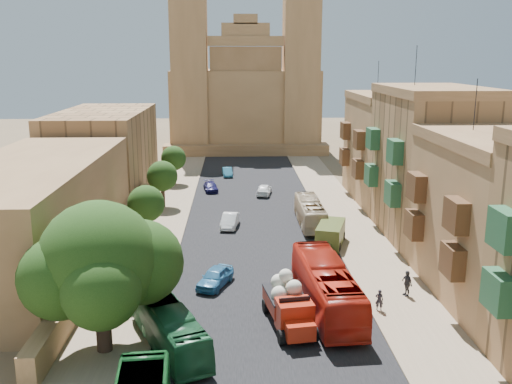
{
  "coord_description": "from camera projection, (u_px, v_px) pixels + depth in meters",
  "views": [
    {
      "loc": [
        -1.96,
        -25.99,
        16.39
      ],
      "look_at": [
        0.0,
        26.0,
        4.0
      ],
      "focal_mm": 40.0,
      "sensor_mm": 36.0,
      "label": 1
    }
  ],
  "objects": [
    {
      "name": "road_surface",
      "position": [
        255.0,
        221.0,
        58.29
      ],
      "size": [
        14.0,
        140.0,
        0.01
      ],
      "primitive_type": "cube",
      "color": "black",
      "rests_on": "ground"
    },
    {
      "name": "car_white_b",
      "position": [
        264.0,
        190.0,
        69.1
      ],
      "size": [
        2.25,
        4.16,
        1.34
      ],
      "primitive_type": "imported",
      "rotation": [
        0.0,
        0.0,
        2.96
      ],
      "color": "white",
      "rests_on": "ground"
    },
    {
      "name": "olive_pickup",
      "position": [
        331.0,
        234.0,
        50.69
      ],
      "size": [
        3.39,
        5.17,
        1.97
      ],
      "color": "#414C1C",
      "rests_on": "ground"
    },
    {
      "name": "pedestrian_c",
      "position": [
        407.0,
        283.0,
        39.9
      ],
      "size": [
        0.77,
        1.17,
        1.85
      ],
      "primitive_type": "imported",
      "rotation": [
        0.0,
        0.0,
        5.03
      ],
      "color": "#343438",
      "rests_on": "ground"
    },
    {
      "name": "sidewalk_west",
      "position": [
        161.0,
        222.0,
        57.94
      ],
      "size": [
        5.0,
        140.0,
        0.01
      ],
      "primitive_type": "cube",
      "color": "#877258",
      "rests_on": "ground"
    },
    {
      "name": "street_tree_d",
      "position": [
        174.0,
        158.0,
        74.64
      ],
      "size": [
        3.28,
        3.28,
        5.04
      ],
      "color": "#34231A",
      "rests_on": "ground"
    },
    {
      "name": "church",
      "position": [
        245.0,
        95.0,
        103.35
      ],
      "size": [
        28.0,
        22.5,
        36.3
      ],
      "color": "olive",
      "rests_on": "ground"
    },
    {
      "name": "car_cream",
      "position": [
        317.0,
        251.0,
        47.2
      ],
      "size": [
        3.01,
        5.27,
        1.39
      ],
      "primitive_type": "imported",
      "rotation": [
        0.0,
        0.0,
        2.99
      ],
      "color": "#FFE7C7",
      "rests_on": "ground"
    },
    {
      "name": "kerb_east",
      "position": [
        323.0,
        220.0,
        58.54
      ],
      "size": [
        0.25,
        140.0,
        0.12
      ],
      "primitive_type": "cube",
      "color": "#877258",
      "rests_on": "ground"
    },
    {
      "name": "bus_cream_east",
      "position": [
        310.0,
        213.0,
        56.58
      ],
      "size": [
        2.22,
        9.32,
        2.59
      ],
      "primitive_type": "imported",
      "rotation": [
        0.0,
        0.0,
        3.15
      ],
      "color": "#C9B18E",
      "rests_on": "ground"
    },
    {
      "name": "sidewalk_east",
      "position": [
        347.0,
        220.0,
        58.64
      ],
      "size": [
        5.0,
        140.0,
        0.01
      ],
      "primitive_type": "cube",
      "color": "#877258",
      "rests_on": "ground"
    },
    {
      "name": "kerb_west",
      "position": [
        186.0,
        221.0,
        58.02
      ],
      "size": [
        0.25,
        140.0,
        0.12
      ],
      "primitive_type": "cube",
      "color": "#877258",
      "rests_on": "ground"
    },
    {
      "name": "car_blue_b",
      "position": [
        227.0,
        172.0,
        80.05
      ],
      "size": [
        1.57,
        3.74,
        1.2
      ],
      "primitive_type": "imported",
      "rotation": [
        0.0,
        0.0,
        0.08
      ],
      "color": "teal",
      "rests_on": "ground"
    },
    {
      "name": "west_wall",
      "position": [
        110.0,
        246.0,
        47.91
      ],
      "size": [
        1.0,
        40.0,
        1.8
      ],
      "primitive_type": "cube",
      "color": "olive",
      "rests_on": "ground"
    },
    {
      "name": "street_tree_b",
      "position": [
        146.0,
        204.0,
        51.29
      ],
      "size": [
        3.36,
        3.36,
        5.16
      ],
      "color": "#34231A",
      "rests_on": "ground"
    },
    {
      "name": "car_white_a",
      "position": [
        230.0,
        221.0,
        56.0
      ],
      "size": [
        1.95,
        4.22,
        1.34
      ],
      "primitive_type": "imported",
      "rotation": [
        0.0,
        0.0,
        -0.13
      ],
      "color": "white",
      "rests_on": "ground"
    },
    {
      "name": "pedestrian_a",
      "position": [
        379.0,
        300.0,
        37.61
      ],
      "size": [
        0.62,
        0.51,
        1.47
      ],
      "primitive_type": "imported",
      "rotation": [
        0.0,
        0.0,
        2.82
      ],
      "color": "#27252D",
      "rests_on": "ground"
    },
    {
      "name": "bus_green_north",
      "position": [
        169.0,
        326.0,
        32.78
      ],
      "size": [
        5.64,
        9.14,
        2.52
      ],
      "primitive_type": "imported",
      "rotation": [
        0.0,
        0.0,
        0.42
      ],
      "color": "#225F37",
      "rests_on": "ground"
    },
    {
      "name": "townhouse_d",
      "position": [
        389.0,
        147.0,
        66.2
      ],
      "size": [
        9.0,
        14.0,
        15.9
      ],
      "color": "olive",
      "rests_on": "ground"
    },
    {
      "name": "car_dkblue",
      "position": [
        211.0,
        187.0,
        71.03
      ],
      "size": [
        2.16,
        4.09,
        1.13
      ],
      "primitive_type": "imported",
      "rotation": [
        0.0,
        0.0,
        0.15
      ],
      "color": "#131245",
      "rests_on": "ground"
    },
    {
      "name": "car_blue_a",
      "position": [
        215.0,
        277.0,
        41.62
      ],
      "size": [
        3.05,
        4.39,
        1.39
      ],
      "primitive_type": "imported",
      "rotation": [
        0.0,
        0.0,
        -0.38
      ],
      "color": "teal",
      "rests_on": "ground"
    },
    {
      "name": "street_tree_a",
      "position": [
        120.0,
        246.0,
        39.6
      ],
      "size": [
        3.47,
        3.47,
        5.33
      ],
      "color": "#34231A",
      "rests_on": "ground"
    },
    {
      "name": "ficus_tree",
      "position": [
        101.0,
        265.0,
        31.48
      ],
      "size": [
        8.79,
        8.09,
        8.79
      ],
      "color": "#34231A",
      "rests_on": "ground"
    },
    {
      "name": "street_tree_c",
      "position": [
        162.0,
        176.0,
        62.95
      ],
      "size": [
        3.4,
        3.4,
        5.23
      ],
      "color": "#34231A",
      "rests_on": "ground"
    },
    {
      "name": "bus_red_east",
      "position": [
        326.0,
        287.0,
        37.55
      ],
      "size": [
        3.47,
        11.71,
        3.22
      ],
      "primitive_type": "imported",
      "rotation": [
        0.0,
        0.0,
        3.21
      ],
      "color": "#B12012",
      "rests_on": "ground"
    },
    {
      "name": "west_building_low",
      "position": [
        32.0,
        215.0,
        44.99
      ],
      "size": [
        10.0,
        28.0,
        8.4
      ],
      "primitive_type": "cube",
      "color": "brown",
      "rests_on": "ground"
    },
    {
      "name": "townhouse_b",
      "position": [
        496.0,
        217.0,
        39.1
      ],
      "size": [
        9.0,
        14.0,
        14.9
      ],
      "color": "olive",
      "rests_on": "ground"
    },
    {
      "name": "townhouse_c",
      "position": [
        429.0,
        162.0,
        52.42
      ],
      "size": [
        9.0,
        14.0,
        17.4
      ],
      "color": "#9A6F46",
      "rests_on": "ground"
    },
    {
      "name": "west_building_mid",
      "position": [
        104.0,
        152.0,
        70.08
      ],
      "size": [
        10.0,
        22.0,
        10.0
      ],
      "primitive_type": "cube",
      "color": "#9A6F46",
      "rests_on": "ground"
    },
    {
      "name": "red_truck",
      "position": [
        289.0,
        304.0,
        35.22
      ],
      "size": [
        3.14,
        6.13,
        3.43
      ],
      "color": "#AD210D",
      "rests_on": "ground"
    }
  ]
}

